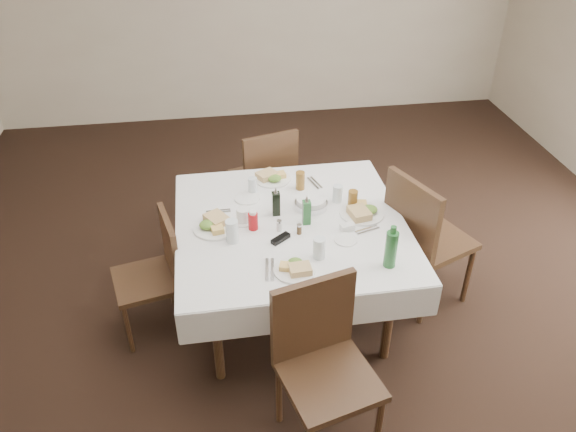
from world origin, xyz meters
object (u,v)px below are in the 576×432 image
object	(u,v)px
chair_south	(322,356)
water_e	(338,194)
water_w	(232,231)
chair_east	(421,234)
water_s	(319,248)
chair_west	(158,268)
chair_north	(266,175)
coffee_mug	(244,216)
dining_table	(291,231)
ketchup_bottle	(253,221)
bread_basket	(311,203)
oil_cruet_dark	(276,203)
water_n	(253,185)
oil_cruet_green	(307,211)
green_bottle	(391,249)

from	to	relation	value
chair_south	water_e	xyz separation A→B (m)	(0.34, 1.17, 0.25)
water_e	water_w	xyz separation A→B (m)	(-0.74, -0.35, 0.01)
chair_east	water_s	bearing A→B (deg)	-156.02
chair_west	water_w	bearing A→B (deg)	-14.99
chair_north	coffee_mug	distance (m)	1.02
dining_table	chair_south	size ratio (longest dim) A/B	1.50
ketchup_bottle	chair_south	bearing A→B (deg)	-74.42
water_s	water_w	xyz separation A→B (m)	(-0.50, 0.24, 0.01)
chair_east	bread_basket	world-z (taller)	chair_east
chair_west	oil_cruet_dark	xyz separation A→B (m)	(0.80, 0.12, 0.36)
dining_table	chair_south	distance (m)	0.97
ketchup_bottle	water_w	bearing A→B (deg)	-141.48
water_n	dining_table	bearing A→B (deg)	-63.03
water_n	oil_cruet_green	distance (m)	0.52
chair_west	chair_south	bearing A→B (deg)	-46.78
water_w	dining_table	bearing A→B (deg)	20.14
chair_south	chair_north	bearing A→B (deg)	91.66
chair_south	bread_basket	size ratio (longest dim) A/B	4.46
chair_north	chair_south	bearing A→B (deg)	-88.34
dining_table	water_n	size ratio (longest dim) A/B	12.81
water_e	oil_cruet_dark	bearing A→B (deg)	-167.87
water_w	ketchup_bottle	size ratio (longest dim) A/B	1.10
chair_east	chair_west	bearing A→B (deg)	179.30
chair_east	oil_cruet_dark	distance (m)	1.02
chair_north	chair_south	world-z (taller)	chair_south
chair_south	green_bottle	size ratio (longest dim) A/B	3.61
coffee_mug	green_bottle	world-z (taller)	green_bottle
water_e	bread_basket	bearing A→B (deg)	-166.79
water_n	water_e	distance (m)	0.60
chair_west	water_w	distance (m)	0.62
water_w	chair_north	bearing A→B (deg)	73.40
dining_table	chair_north	size ratio (longest dim) A/B	1.56
chair_north	chair_east	bearing A→B (deg)	-47.79
chair_north	oil_cruet_green	world-z (taller)	oil_cruet_green
chair_west	coffee_mug	bearing A→B (deg)	6.10
water_n	chair_north	bearing A→B (deg)	74.97
chair_east	oil_cruet_dark	world-z (taller)	chair_east
water_e	bread_basket	size ratio (longest dim) A/B	0.54
water_n	ketchup_bottle	bearing A→B (deg)	-95.46
chair_north	water_n	xyz separation A→B (m)	(-0.16, -0.60, 0.27)
chair_south	green_bottle	world-z (taller)	green_bottle
water_s	oil_cruet_green	size ratio (longest dim) A/B	0.64
green_bottle	chair_north	bearing A→B (deg)	109.64
water_w	bread_basket	distance (m)	0.63
green_bottle	water_s	bearing A→B (deg)	160.64
chair_west	coffee_mug	size ratio (longest dim) A/B	5.63
chair_west	water_e	xyz separation A→B (m)	(1.24, 0.21, 0.33)
chair_south	water_s	size ratio (longest dim) A/B	7.38
bread_basket	water_e	bearing A→B (deg)	13.21
chair_east	coffee_mug	distance (m)	1.22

